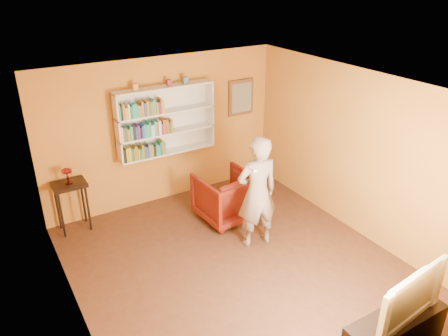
{
  "coord_description": "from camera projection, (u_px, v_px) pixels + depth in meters",
  "views": [
    {
      "loc": [
        -2.89,
        -4.47,
        4.11
      ],
      "look_at": [
        0.24,
        0.75,
        1.26
      ],
      "focal_mm": 35.0,
      "sensor_mm": 36.0,
      "label": 1
    }
  ],
  "objects": [
    {
      "name": "room_shell",
      "position": [
        237.0,
        207.0,
        6.13
      ],
      "size": [
        5.3,
        5.8,
        2.88
      ],
      "color": "#402314",
      "rests_on": "ground"
    },
    {
      "name": "bookshelf",
      "position": [
        165.0,
        120.0,
        7.75
      ],
      "size": [
        1.8,
        0.29,
        1.23
      ],
      "color": "silver",
      "rests_on": "room_shell"
    },
    {
      "name": "books_row_lower",
      "position": [
        143.0,
        151.0,
        7.65
      ],
      "size": [
        0.78,
        0.19,
        0.26
      ],
      "color": "black",
      "rests_on": "bookshelf"
    },
    {
      "name": "books_row_middle",
      "position": [
        147.0,
        130.0,
        7.53
      ],
      "size": [
        0.94,
        0.19,
        0.27
      ],
      "color": "silver",
      "rests_on": "bookshelf"
    },
    {
      "name": "books_row_upper",
      "position": [
        141.0,
        109.0,
        7.33
      ],
      "size": [
        0.79,
        0.19,
        0.27
      ],
      "color": "teal",
      "rests_on": "bookshelf"
    },
    {
      "name": "ornament_left",
      "position": [
        135.0,
        87.0,
        7.18
      ],
      "size": [
        0.08,
        0.08,
        0.11
      ],
      "primitive_type": "cube",
      "color": "gold",
      "rests_on": "bookshelf"
    },
    {
      "name": "ornament_centre",
      "position": [
        169.0,
        83.0,
        7.47
      ],
      "size": [
        0.08,
        0.08,
        0.1
      ],
      "primitive_type": "cube",
      "color": "maroon",
      "rests_on": "bookshelf"
    },
    {
      "name": "ornament_right",
      "position": [
        185.0,
        80.0,
        7.61
      ],
      "size": [
        0.08,
        0.08,
        0.11
      ],
      "primitive_type": "cube",
      "color": "slate",
      "rests_on": "bookshelf"
    },
    {
      "name": "framed_painting",
      "position": [
        241.0,
        97.0,
        8.49
      ],
      "size": [
        0.55,
        0.05,
        0.7
      ],
      "color": "brown",
      "rests_on": "room_shell"
    },
    {
      "name": "console_table",
      "position": [
        70.0,
        191.0,
        7.16
      ],
      "size": [
        0.54,
        0.41,
        0.88
      ],
      "color": "black",
      "rests_on": "ground"
    },
    {
      "name": "ruby_lustre",
      "position": [
        67.0,
        173.0,
        7.01
      ],
      "size": [
        0.17,
        0.17,
        0.27
      ],
      "color": "maroon",
      "rests_on": "console_table"
    },
    {
      "name": "armchair",
      "position": [
        226.0,
        197.0,
        7.61
      ],
      "size": [
        0.97,
        0.99,
        0.86
      ],
      "primitive_type": "imported",
      "rotation": [
        0.0,
        0.0,
        3.2
      ],
      "color": "#4B0905",
      "rests_on": "ground"
    },
    {
      "name": "person",
      "position": [
        257.0,
        193.0,
        6.7
      ],
      "size": [
        0.72,
        0.53,
        1.84
      ],
      "primitive_type": "imported",
      "rotation": [
        0.0,
        0.0,
        3.01
      ],
      "color": "#7C6A5B",
      "rests_on": "ground"
    },
    {
      "name": "game_remote",
      "position": [
        252.0,
        169.0,
        6.06
      ],
      "size": [
        0.04,
        0.15,
        0.04
      ],
      "primitive_type": "cube",
      "color": "white",
      "rests_on": "person"
    },
    {
      "name": "tv_cabinet",
      "position": [
        394.0,
        332.0,
        5.06
      ],
      "size": [
        1.33,
        0.4,
        0.47
      ],
      "primitive_type": "cube",
      "color": "black",
      "rests_on": "ground"
    },
    {
      "name": "television",
      "position": [
        403.0,
        294.0,
        4.82
      ],
      "size": [
        1.17,
        0.28,
        0.67
      ],
      "primitive_type": "imported",
      "rotation": [
        0.0,
        0.0,
        0.11
      ],
      "color": "black",
      "rests_on": "tv_cabinet"
    }
  ]
}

